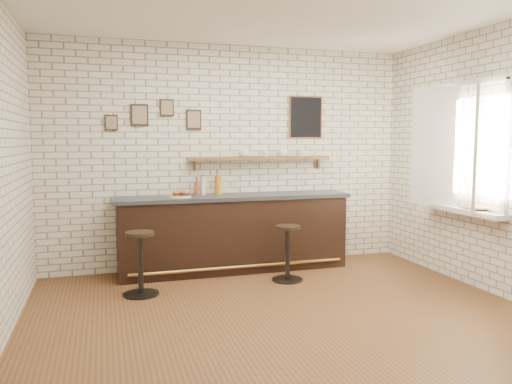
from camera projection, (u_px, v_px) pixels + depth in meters
ground at (279, 311)px, 5.07m from camera, size 5.00×5.00×0.00m
bar_counter at (234, 233)px, 6.62m from camera, size 3.10×0.65×1.01m
sandwich_plate at (180, 197)px, 6.30m from camera, size 0.28×0.28×0.01m
ciabatta_sandwich at (181, 193)px, 6.30m from camera, size 0.25×0.19×0.07m
potato_chips at (178, 196)px, 6.29m from camera, size 0.26×0.18×0.00m
bitters_bottle_brown at (197, 188)px, 6.56m from camera, size 0.07×0.07×0.23m
bitters_bottle_white at (203, 187)px, 6.58m from camera, size 0.07×0.07×0.26m
bitters_bottle_amber at (218, 185)px, 6.64m from camera, size 0.08×0.08×0.32m
condiment_bottle_yellow at (220, 187)px, 6.65m from camera, size 0.07×0.07×0.22m
bar_stool_left at (140, 261)px, 5.56m from camera, size 0.40×0.40×0.72m
bar_stool_right at (288, 251)px, 6.14m from camera, size 0.39×0.39×0.69m
wall_shelf at (260, 159)px, 6.84m from camera, size 2.00×0.18×0.18m
shelf_cup_a at (244, 153)px, 6.76m from camera, size 0.17×0.17×0.10m
shelf_cup_b at (266, 154)px, 6.85m from camera, size 0.13×0.13×0.09m
shelf_cup_c at (283, 153)px, 6.92m from camera, size 0.17×0.17×0.11m
shelf_cup_d at (301, 153)px, 7.00m from camera, size 0.15×0.15×0.10m
back_wall_decor at (246, 117)px, 6.80m from camera, size 2.96×0.02×0.56m
window_sill at (460, 210)px, 5.96m from camera, size 0.20×1.35×0.06m
casement_window at (460, 147)px, 5.87m from camera, size 0.40×1.30×1.56m
book_lower at (468, 208)px, 5.79m from camera, size 0.18×0.23×0.02m
book_upper at (471, 207)px, 5.75m from camera, size 0.29×0.30×0.02m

